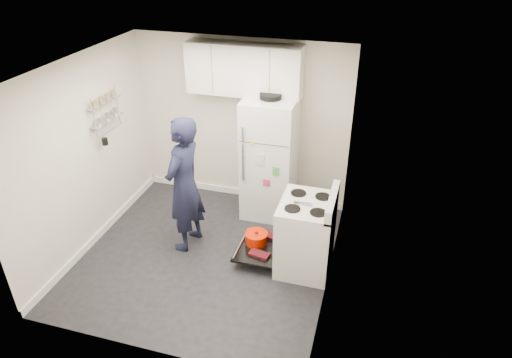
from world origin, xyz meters
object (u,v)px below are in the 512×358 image
(open_oven_door, at_px, (258,243))
(refrigerator, at_px, (270,158))
(person, at_px, (184,185))
(electric_range, at_px, (305,236))

(open_oven_door, distance_m, refrigerator, 1.28)
(open_oven_door, relative_size, person, 0.39)
(electric_range, xyz_separation_m, open_oven_door, (-0.61, 0.04, -0.28))
(electric_range, relative_size, refrigerator, 0.59)
(open_oven_door, height_order, refrigerator, refrigerator)
(person, bearing_deg, electric_range, 95.75)
(electric_range, bearing_deg, refrigerator, 123.94)
(electric_range, distance_m, open_oven_door, 0.67)
(refrigerator, relative_size, person, 1.01)
(electric_range, relative_size, open_oven_door, 1.54)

